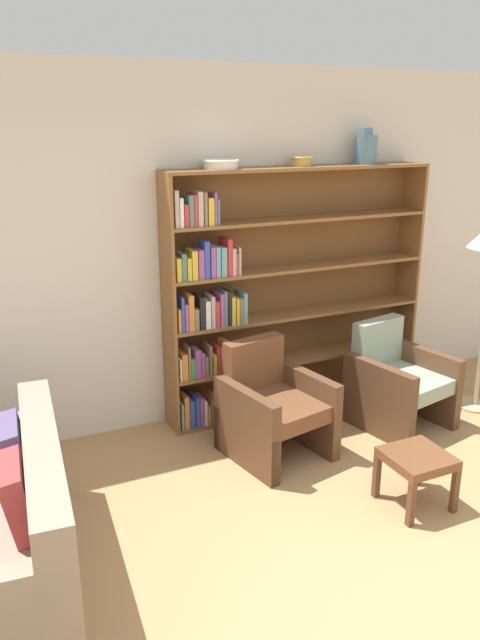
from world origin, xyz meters
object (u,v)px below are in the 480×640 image
object	(u,v)px
bookshelf	(273,295)
armchair_cushioned	(397,380)
bowl_stoneware	(302,160)
footstool	(417,463)
armchair_leather	(273,406)
bowl_olive	(221,163)
vase_tall	(366,148)

from	to	relation	value
bookshelf	armchair_cushioned	size ratio (longest dim) A/B	2.76
bowl_stoneware	footstool	size ratio (longest dim) A/B	0.46
armchair_cushioned	footstool	xyz separation A→B (m)	(-0.61, -0.97, -0.07)
bowl_stoneware	armchair_leather	xyz separation A→B (m)	(-0.57, -0.66, -1.68)
armchair_leather	bookshelf	bearing A→B (deg)	-128.47
bowl_olive	footstool	bearing A→B (deg)	-69.10
armchair_leather	armchair_cushioned	world-z (taller)	same
bowl_olive	bowl_stoneware	size ratio (longest dim) A/B	1.56
vase_tall	armchair_cushioned	world-z (taller)	vase_tall
bowl_stoneware	armchair_cushioned	bearing A→B (deg)	-49.89
bowl_olive	footstool	world-z (taller)	bowl_olive
bowl_stoneware	armchair_cushioned	xyz separation A→B (m)	(0.55, -0.66, -1.68)
bowl_olive	armchair_leather	world-z (taller)	bowl_olive
bookshelf	armchair_leather	world-z (taller)	bookshelf
bookshelf	armchair_cushioned	xyz separation A→B (m)	(0.77, -0.68, -0.63)
bowl_olive	armchair_cushioned	size ratio (longest dim) A/B	0.33
bookshelf	bowl_stoneware	distance (m)	1.07
bowl_olive	armchair_cushioned	xyz separation A→B (m)	(1.23, -0.66, -1.68)
bookshelf	footstool	world-z (taller)	bookshelf
vase_tall	armchair_cushioned	size ratio (longest dim) A/B	0.35
bookshelf	bowl_stoneware	world-z (taller)	bowl_stoneware
vase_tall	bowl_stoneware	bearing A→B (deg)	180.00
footstool	armchair_leather	bearing A→B (deg)	117.70
bowl_olive	armchair_cushioned	distance (m)	2.18
armchair_leather	bowl_stoneware	bearing A→B (deg)	-142.04
footstool	vase_tall	bearing A→B (deg)	68.30
bowl_olive	vase_tall	distance (m)	1.27
bowl_stoneware	footstool	bearing A→B (deg)	-92.01
bowl_olive	armchair_leather	xyz separation A→B (m)	(0.11, -0.66, -1.68)
bowl_stoneware	footstool	xyz separation A→B (m)	(-0.06, -1.63, -1.75)
bookshelf	vase_tall	distance (m)	1.39
vase_tall	armchair_cushioned	distance (m)	1.88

